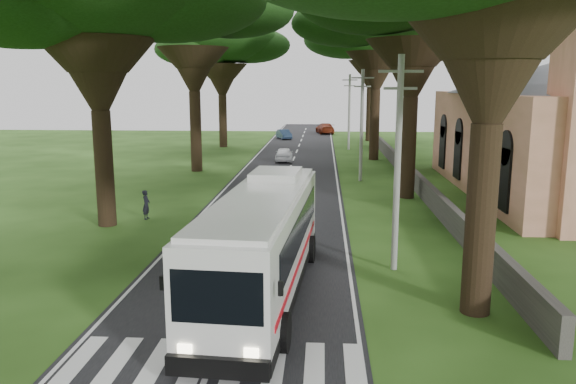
% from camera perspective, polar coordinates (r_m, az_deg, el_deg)
% --- Properties ---
extents(ground, '(140.00, 140.00, 0.00)m').
position_cam_1_polar(ground, '(16.49, -6.54, -14.09)').
color(ground, '#254413').
rests_on(ground, ground).
extents(road, '(8.00, 120.00, 0.04)m').
position_cam_1_polar(road, '(40.39, -0.37, 1.00)').
color(road, black).
rests_on(road, ground).
extents(crosswalk, '(8.00, 3.00, 0.01)m').
position_cam_1_polar(crosswalk, '(14.73, -7.96, -17.34)').
color(crosswalk, silver).
rests_on(crosswalk, ground).
extents(property_wall, '(0.35, 50.00, 1.20)m').
position_cam_1_polar(property_wall, '(39.71, 12.60, 1.43)').
color(property_wall, '#383533').
rests_on(property_wall, ground).
extents(church, '(14.00, 24.00, 11.60)m').
position_cam_1_polar(church, '(39.32, 26.39, 6.80)').
color(church, tan).
rests_on(church, ground).
extents(pole_near, '(1.60, 0.24, 8.00)m').
position_cam_1_polar(pole_near, '(21.06, 11.08, 3.14)').
color(pole_near, gray).
rests_on(pole_near, ground).
extents(pole_mid, '(1.60, 0.24, 8.00)m').
position_cam_1_polar(pole_mid, '(40.89, 7.49, 6.91)').
color(pole_mid, gray).
rests_on(pole_mid, ground).
extents(pole_far, '(1.60, 0.24, 8.00)m').
position_cam_1_polar(pole_far, '(60.82, 6.24, 8.21)').
color(pole_far, gray).
rests_on(pole_far, ground).
extents(tree_l_midb, '(13.11, 13.11, 15.98)m').
position_cam_1_polar(tree_l_midb, '(46.26, -9.74, 18.24)').
color(tree_l_midb, black).
rests_on(tree_l_midb, ground).
extents(tree_l_far, '(12.48, 12.48, 14.44)m').
position_cam_1_polar(tree_l_far, '(63.87, -6.80, 14.97)').
color(tree_l_far, black).
rests_on(tree_l_far, ground).
extents(tree_r_midb, '(13.95, 13.95, 16.32)m').
position_cam_1_polar(tree_r_midb, '(53.28, 9.10, 17.48)').
color(tree_r_midb, black).
rests_on(tree_r_midb, ground).
extents(tree_r_far, '(14.89, 14.89, 16.43)m').
position_cam_1_polar(tree_r_far, '(71.20, 8.53, 15.75)').
color(tree_r_far, black).
rests_on(tree_r_far, ground).
extents(coach_bus, '(3.40, 11.95, 3.48)m').
position_cam_1_polar(coach_bus, '(18.58, -2.56, -4.96)').
color(coach_bus, white).
rests_on(coach_bus, ground).
extents(distant_car_a, '(1.67, 3.86, 1.30)m').
position_cam_1_polar(distant_car_a, '(51.25, -0.41, 3.86)').
color(distant_car_a, silver).
rests_on(distant_car_a, road).
extents(distant_car_b, '(2.40, 3.89, 1.21)m').
position_cam_1_polar(distant_car_b, '(72.59, -0.41, 5.89)').
color(distant_car_b, navy).
rests_on(distant_car_b, road).
extents(distant_car_c, '(2.94, 5.40, 1.48)m').
position_cam_1_polar(distant_car_c, '(80.93, 3.78, 6.48)').
color(distant_car_c, maroon).
rests_on(distant_car_c, road).
extents(pedestrian, '(0.39, 0.57, 1.53)m').
position_cam_1_polar(pedestrian, '(30.19, -14.21, -1.26)').
color(pedestrian, black).
rests_on(pedestrian, ground).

